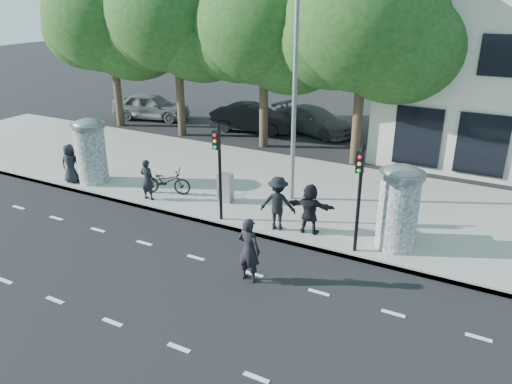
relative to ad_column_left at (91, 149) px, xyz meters
The scene contains 25 objects.
ground 8.63m from the ad_column_left, 32.01° to the right, with size 120.00×120.00×0.00m, color black.
sidewalk 7.94m from the ad_column_left, 22.62° to the left, with size 40.00×8.00×0.15m, color gray.
curb 7.41m from the ad_column_left, ahead, with size 40.00×0.10×0.16m, color slate.
lane_dash_near 9.95m from the ad_column_left, 42.94° to the right, with size 32.00×0.12×0.01m, color silver.
lane_dash_far 7.99m from the ad_column_left, 23.29° to the right, with size 32.00×0.12×0.01m, color silver.
ad_column_left is the anchor object (origin of this frame).
ad_column_right 12.40m from the ad_column_left, ahead, with size 1.36×1.36×2.65m.
traffic_pole_near 6.67m from the ad_column_left, ahead, with size 0.22×0.31×3.40m.
traffic_pole_far 11.44m from the ad_column_left, ahead, with size 0.22×0.31×3.40m.
street_lamp 8.90m from the ad_column_left, 14.94° to the left, with size 0.25×0.93×8.00m.
tree_far_left 10.92m from the ad_column_left, 125.94° to the left, with size 7.20×7.20×9.26m.
tree_mid_left 9.50m from the ad_column_left, 99.23° to the left, with size 7.20×7.20×9.57m.
tree_near_left 10.07m from the ad_column_left, 65.71° to the left, with size 6.80×6.80×8.97m.
tree_center 12.62m from the ad_column_left, 41.88° to the left, with size 7.00×7.00×9.30m.
ped_a 1.05m from the ad_column_left, 146.79° to the right, with size 0.79×0.52×1.62m, color black.
ped_b 3.30m from the ad_column_left, ahead, with size 0.57×0.38×1.58m, color black.
ped_d 8.67m from the ad_column_left, ahead, with size 1.19×0.68×1.84m, color black.
ped_f 9.71m from the ad_column_left, ahead, with size 1.57×0.56×1.69m, color black.
man_road 9.85m from the ad_column_left, 20.30° to the right, with size 0.69×0.45×1.89m, color black.
bicycle 3.60m from the ad_column_left, ahead, with size 1.95×0.68×1.03m, color black.
cabinet_left 6.03m from the ad_column_left, ahead, with size 0.52×0.38×1.09m, color gray.
cabinet_right 12.18m from the ad_column_left, ahead, with size 0.56×0.41×1.17m, color slate.
car_left 11.40m from the ad_column_left, 116.99° to the left, with size 4.76×1.91×1.62m, color slate.
car_mid 10.72m from the ad_column_left, 80.28° to the left, with size 4.73×1.65×1.56m, color black.
car_right 12.91m from the ad_column_left, 67.24° to the left, with size 5.02×2.04×1.46m, color #494C50.
Camera 1 is at (7.86, -9.47, 7.58)m, focal length 35.00 mm.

